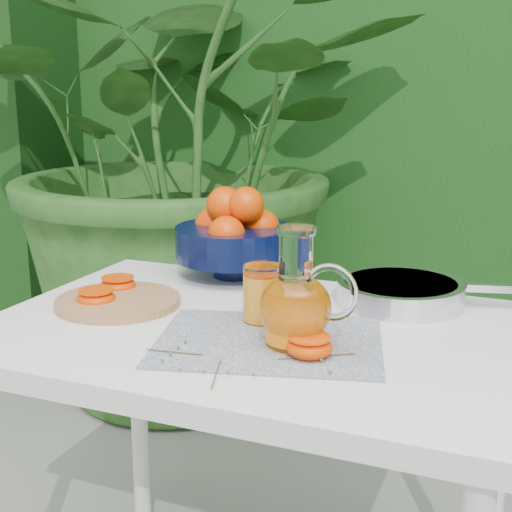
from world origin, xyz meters
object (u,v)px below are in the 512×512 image
at_px(cutting_board, 118,302).
at_px(fruit_bowl, 234,235).
at_px(white_table, 252,365).
at_px(juice_pitcher, 297,305).
at_px(saute_pan, 402,291).

relative_size(cutting_board, fruit_bowl, 0.81).
distance_m(white_table, fruit_bowl, 0.40).
bearing_deg(white_table, juice_pitcher, -33.40).
xyz_separation_m(white_table, juice_pitcher, (0.11, -0.08, 0.16)).
bearing_deg(fruit_bowl, saute_pan, -9.56).
bearing_deg(juice_pitcher, cutting_board, 168.97).
distance_m(cutting_board, juice_pitcher, 0.43).
bearing_deg(fruit_bowl, white_table, -60.65).
bearing_deg(cutting_board, juice_pitcher, -11.03).
distance_m(cutting_board, saute_pan, 0.59).
xyz_separation_m(white_table, saute_pan, (0.24, 0.24, 0.11)).
relative_size(cutting_board, juice_pitcher, 1.23).
distance_m(juice_pitcher, saute_pan, 0.34).
height_order(fruit_bowl, saute_pan, fruit_bowl).
distance_m(fruit_bowl, saute_pan, 0.42).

